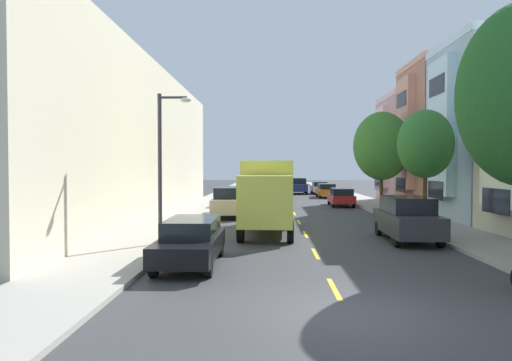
% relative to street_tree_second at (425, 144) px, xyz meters
% --- Properties ---
extents(ground_plane, '(160.00, 160.00, 0.00)m').
position_rel_street_tree_second_xyz_m(ground_plane, '(-6.40, 15.77, -4.42)').
color(ground_plane, '#38383A').
extents(sidewalk_left, '(3.20, 120.00, 0.14)m').
position_rel_street_tree_second_xyz_m(sidewalk_left, '(-13.50, 13.77, -4.35)').
color(sidewalk_left, '#A39E93').
rests_on(sidewalk_left, ground_plane).
extents(sidewalk_right, '(3.20, 120.00, 0.14)m').
position_rel_street_tree_second_xyz_m(sidewalk_right, '(0.70, 13.77, -4.35)').
color(sidewalk_right, '#A39E93').
rests_on(sidewalk_right, ground_plane).
extents(lane_centerline_dashes, '(0.14, 47.20, 0.01)m').
position_rel_street_tree_second_xyz_m(lane_centerline_dashes, '(-6.40, 10.27, -4.42)').
color(lane_centerline_dashes, yellow).
rests_on(lane_centerline_dashes, ground_plane).
extents(townhouse_fourth_terracotta, '(12.78, 7.15, 11.08)m').
position_rel_street_tree_second_xyz_m(townhouse_fourth_terracotta, '(8.28, 10.75, 0.92)').
color(townhouse_fourth_terracotta, '#B27560').
rests_on(townhouse_fourth_terracotta, ground_plane).
extents(townhouse_fifth_rose, '(10.69, 7.15, 9.78)m').
position_rel_street_tree_second_xyz_m(townhouse_fifth_rose, '(7.23, 18.10, 0.27)').
color(townhouse_fifth_rose, '#CC9E9E').
rests_on(townhouse_fifth_rose, ground_plane).
extents(apartment_block_opposite, '(10.00, 36.00, 9.72)m').
position_rel_street_tree_second_xyz_m(apartment_block_opposite, '(-20.10, 5.77, 0.44)').
color(apartment_block_opposite, beige).
rests_on(apartment_block_opposite, ground_plane).
extents(street_tree_second, '(2.85, 2.85, 6.08)m').
position_rel_street_tree_second_xyz_m(street_tree_second, '(0.00, 0.00, 0.00)').
color(street_tree_second, '#47331E').
rests_on(street_tree_second, sidewalk_right).
extents(street_tree_third, '(4.08, 4.08, 7.11)m').
position_rel_street_tree_second_xyz_m(street_tree_third, '(0.00, 9.49, 0.35)').
color(street_tree_third, '#47331E').
rests_on(street_tree_third, sidewalk_right).
extents(street_lamp, '(1.35, 0.28, 6.00)m').
position_rel_street_tree_second_xyz_m(street_lamp, '(-12.33, -6.03, -0.76)').
color(street_lamp, '#38383D').
rests_on(street_lamp, sidewalk_left).
extents(delivery_box_truck, '(2.63, 7.81, 3.52)m').
position_rel_street_tree_second_xyz_m(delivery_box_truck, '(-8.19, -1.54, -2.45)').
color(delivery_box_truck, '#D8D84C').
rests_on(delivery_box_truck, ground_plane).
extents(parked_pickup_white, '(2.11, 5.34, 1.73)m').
position_rel_street_tree_second_xyz_m(parked_pickup_white, '(-10.66, 27.06, -3.59)').
color(parked_pickup_white, silver).
rests_on(parked_pickup_white, ground_plane).
extents(parked_wagon_black, '(1.83, 4.70, 1.50)m').
position_rel_street_tree_second_xyz_m(parked_wagon_black, '(-10.70, -9.36, -3.62)').
color(parked_wagon_black, black).
rests_on(parked_wagon_black, ground_plane).
extents(parked_wagon_silver, '(1.85, 4.71, 1.50)m').
position_rel_street_tree_second_xyz_m(parked_wagon_silver, '(-2.08, 32.38, -3.62)').
color(parked_wagon_silver, '#B2B5BA').
rests_on(parked_wagon_silver, ground_plane).
extents(parked_hatchback_sky, '(1.79, 4.02, 1.50)m').
position_rel_street_tree_second_xyz_m(parked_hatchback_sky, '(-10.62, 19.96, -3.66)').
color(parked_hatchback_sky, '#7A9EC6').
rests_on(parked_hatchback_sky, ground_plane).
extents(parked_wagon_red, '(1.92, 4.74, 1.50)m').
position_rel_street_tree_second_xyz_m(parked_wagon_red, '(-2.19, 14.28, -3.62)').
color(parked_wagon_red, '#AD1E1E').
rests_on(parked_wagon_red, ground_plane).
extents(parked_suv_charcoal, '(2.00, 4.82, 1.93)m').
position_rel_street_tree_second_xyz_m(parked_suv_charcoal, '(-2.11, -4.08, -3.43)').
color(parked_suv_charcoal, '#333338').
rests_on(parked_suv_charcoal, ground_plane).
extents(parked_pickup_teal, '(2.09, 5.33, 1.73)m').
position_rel_street_tree_second_xyz_m(parked_pickup_teal, '(-10.86, 13.19, -3.59)').
color(parked_pickup_teal, '#195B60').
rests_on(parked_pickup_teal, ground_plane).
extents(parked_wagon_orange, '(1.82, 4.70, 1.50)m').
position_rel_street_tree_second_xyz_m(parked_wagon_orange, '(-2.09, 25.40, -3.62)').
color(parked_wagon_orange, orange).
rests_on(parked_wagon_orange, ground_plane).
extents(parked_suv_champagne, '(2.02, 4.83, 1.93)m').
position_rel_street_tree_second_xyz_m(parked_suv_champagne, '(-10.77, 5.50, -3.43)').
color(parked_suv_champagne, tan).
rests_on(parked_suv_champagne, ground_plane).
extents(moving_navy_sedan, '(1.95, 4.80, 1.93)m').
position_rel_street_tree_second_xyz_m(moving_navy_sedan, '(-4.60, 32.79, -3.43)').
color(moving_navy_sedan, navy).
rests_on(moving_navy_sedan, ground_plane).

